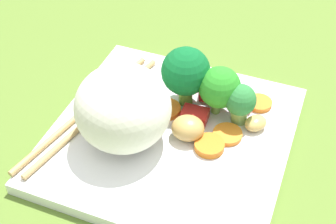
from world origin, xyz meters
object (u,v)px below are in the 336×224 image
object	(u,v)px
broccoli_floret_2	(240,102)
square_plate	(171,137)
chopstick_pair	(92,110)
rice_mound	(123,108)
carrot_slice_2	(227,134)

from	to	relation	value
broccoli_floret_2	square_plate	bearing A→B (deg)	31.72
broccoli_floret_2	chopstick_pair	size ratio (longest dim) A/B	0.23
rice_mound	broccoli_floret_2	distance (cm)	12.27
broccoli_floret_2	chopstick_pair	distance (cm)	16.16
rice_mound	carrot_slice_2	size ratio (longest dim) A/B	3.18
square_plate	rice_mound	xyz separation A→B (cm)	(4.26, 2.18, 4.94)
rice_mound	carrot_slice_2	distance (cm)	11.37
square_plate	chopstick_pair	xyz separation A→B (cm)	(9.25, -0.26, 1.03)
rice_mound	broccoli_floret_2	xyz separation A→B (cm)	(-10.57, -6.08, -1.41)
square_plate	carrot_slice_2	xyz separation A→B (cm)	(-5.78, -1.38, 0.97)
carrot_slice_2	chopstick_pair	world-z (taller)	chopstick_pair
rice_mound	carrot_slice_2	xyz separation A→B (cm)	(-10.04, -3.56, -3.97)
rice_mound	chopstick_pair	xyz separation A→B (cm)	(4.98, -2.44, -3.91)
rice_mound	chopstick_pair	bearing A→B (deg)	-26.13
square_plate	rice_mound	world-z (taller)	rice_mound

